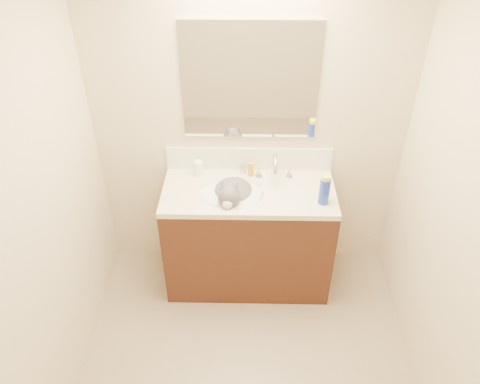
{
  "coord_description": "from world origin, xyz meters",
  "views": [
    {
      "loc": [
        -0.01,
        -1.64,
        2.77
      ],
      "look_at": [
        -0.06,
        0.92,
        0.88
      ],
      "focal_mm": 35.0,
      "sensor_mm": 36.0,
      "label": 1
    }
  ],
  "objects_px": {
    "faucet": "(275,169)",
    "silver_jar": "(243,170)",
    "amber_bottle": "(251,169)",
    "vanity_cabinet": "(248,239)",
    "spray_can": "(324,191)",
    "basin": "(231,201)",
    "cat": "(233,196)",
    "pill_bottle": "(198,168)"
  },
  "relations": [
    {
      "from": "vanity_cabinet",
      "to": "pill_bottle",
      "type": "xyz_separation_m",
      "value": [
        -0.36,
        0.18,
        0.51
      ]
    },
    {
      "from": "basin",
      "to": "faucet",
      "type": "bearing_deg",
      "value": 29.12
    },
    {
      "from": "faucet",
      "to": "amber_bottle",
      "type": "relative_size",
      "value": 2.7
    },
    {
      "from": "spray_can",
      "to": "pill_bottle",
      "type": "bearing_deg",
      "value": 160.03
    },
    {
      "from": "vanity_cabinet",
      "to": "pill_bottle",
      "type": "relative_size",
      "value": 10.62
    },
    {
      "from": "cat",
      "to": "spray_can",
      "type": "relative_size",
      "value": 2.27
    },
    {
      "from": "pill_bottle",
      "to": "cat",
      "type": "bearing_deg",
      "value": -39.43
    },
    {
      "from": "cat",
      "to": "amber_bottle",
      "type": "height_order",
      "value": "cat"
    },
    {
      "from": "cat",
      "to": "amber_bottle",
      "type": "xyz_separation_m",
      "value": [
        0.12,
        0.21,
        0.08
      ]
    },
    {
      "from": "faucet",
      "to": "silver_jar",
      "type": "distance_m",
      "value": 0.24
    },
    {
      "from": "faucet",
      "to": "silver_jar",
      "type": "bearing_deg",
      "value": 161.96
    },
    {
      "from": "vanity_cabinet",
      "to": "amber_bottle",
      "type": "relative_size",
      "value": 11.56
    },
    {
      "from": "cat",
      "to": "amber_bottle",
      "type": "bearing_deg",
      "value": 68.08
    },
    {
      "from": "amber_bottle",
      "to": "spray_can",
      "type": "bearing_deg",
      "value": -32.99
    },
    {
      "from": "cat",
      "to": "spray_can",
      "type": "bearing_deg",
      "value": -1.06
    },
    {
      "from": "cat",
      "to": "faucet",
      "type": "bearing_deg",
      "value": 38.04
    },
    {
      "from": "basin",
      "to": "silver_jar",
      "type": "bearing_deg",
      "value": 72.42
    },
    {
      "from": "basin",
      "to": "pill_bottle",
      "type": "bearing_deg",
      "value": 138.97
    },
    {
      "from": "amber_bottle",
      "to": "faucet",
      "type": "bearing_deg",
      "value": -15.32
    },
    {
      "from": "amber_bottle",
      "to": "vanity_cabinet",
      "type": "bearing_deg",
      "value": -94.14
    },
    {
      "from": "faucet",
      "to": "pill_bottle",
      "type": "relative_size",
      "value": 2.48
    },
    {
      "from": "vanity_cabinet",
      "to": "faucet",
      "type": "distance_m",
      "value": 0.58
    },
    {
      "from": "cat",
      "to": "spray_can",
      "type": "height_order",
      "value": "spray_can"
    },
    {
      "from": "vanity_cabinet",
      "to": "basin",
      "type": "relative_size",
      "value": 2.67
    },
    {
      "from": "faucet",
      "to": "silver_jar",
      "type": "height_order",
      "value": "faucet"
    },
    {
      "from": "silver_jar",
      "to": "basin",
      "type": "bearing_deg",
      "value": -107.58
    },
    {
      "from": "pill_bottle",
      "to": "amber_bottle",
      "type": "distance_m",
      "value": 0.38
    },
    {
      "from": "spray_can",
      "to": "amber_bottle",
      "type": "bearing_deg",
      "value": 147.01
    },
    {
      "from": "basin",
      "to": "cat",
      "type": "height_order",
      "value": "cat"
    },
    {
      "from": "vanity_cabinet",
      "to": "pill_bottle",
      "type": "height_order",
      "value": "pill_bottle"
    },
    {
      "from": "cat",
      "to": "silver_jar",
      "type": "xyz_separation_m",
      "value": [
        0.07,
        0.24,
        0.06
      ]
    },
    {
      "from": "vanity_cabinet",
      "to": "cat",
      "type": "relative_size",
      "value": 2.82
    },
    {
      "from": "basin",
      "to": "cat",
      "type": "xyz_separation_m",
      "value": [
        0.01,
        0.0,
        0.04
      ]
    },
    {
      "from": "basin",
      "to": "vanity_cabinet",
      "type": "bearing_deg",
      "value": 14.04
    },
    {
      "from": "faucet",
      "to": "silver_jar",
      "type": "xyz_separation_m",
      "value": [
        -0.22,
        0.07,
        -0.06
      ]
    },
    {
      "from": "faucet",
      "to": "pill_bottle",
      "type": "distance_m",
      "value": 0.55
    },
    {
      "from": "vanity_cabinet",
      "to": "faucet",
      "type": "xyz_separation_m",
      "value": [
        0.18,
        0.14,
        0.54
      ]
    },
    {
      "from": "basin",
      "to": "amber_bottle",
      "type": "bearing_deg",
      "value": 57.95
    },
    {
      "from": "faucet",
      "to": "cat",
      "type": "distance_m",
      "value": 0.35
    },
    {
      "from": "pill_bottle",
      "to": "vanity_cabinet",
      "type": "bearing_deg",
      "value": -26.58
    },
    {
      "from": "vanity_cabinet",
      "to": "amber_bottle",
      "type": "distance_m",
      "value": 0.53
    },
    {
      "from": "silver_jar",
      "to": "spray_can",
      "type": "distance_m",
      "value": 0.64
    }
  ]
}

